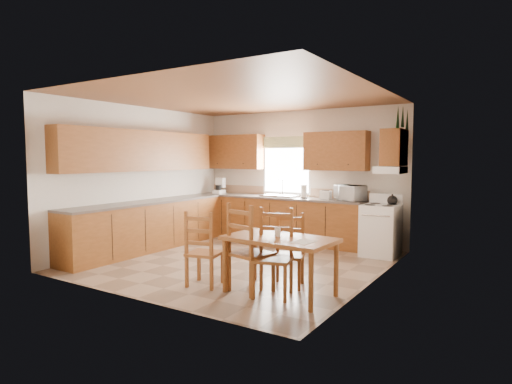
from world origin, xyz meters
The scene contains 35 objects.
floor centered at (0.00, 0.00, 0.00)m, with size 4.50×4.50×0.00m, color #87705A.
ceiling centered at (0.00, 0.00, 2.70)m, with size 4.50×4.50×0.00m, color brown.
wall_left centered at (-2.25, 0.00, 1.35)m, with size 4.50×4.50×0.00m, color silver.
wall_right centered at (2.25, 0.00, 1.35)m, with size 4.50×4.50×0.00m, color silver.
wall_back centered at (0.00, 2.25, 1.35)m, with size 4.50×4.50×0.00m, color silver.
wall_front centered at (0.00, -2.25, 1.35)m, with size 4.50×4.50×0.00m, color silver.
lower_cab_back centered at (-0.38, 1.95, 0.44)m, with size 3.75×0.60×0.88m, color brown.
lower_cab_left centered at (-1.95, -0.15, 0.44)m, with size 0.60×3.60×0.88m, color brown.
counter_back centered at (-0.38, 1.95, 0.90)m, with size 3.75×0.63×0.04m, color #5A4E49.
counter_left centered at (-1.95, -0.15, 0.90)m, with size 0.63×3.60×0.04m, color #5A4E49.
backsplash centered at (-0.38, 2.24, 1.01)m, with size 3.75×0.01×0.18m, color #A27F61.
upper_cab_back_left centered at (-1.55, 2.08, 1.85)m, with size 1.41×0.33×0.75m, color brown.
upper_cab_back_right centered at (0.86, 2.08, 1.85)m, with size 1.25×0.33×0.75m, color brown.
upper_cab_left centered at (-2.08, -0.15, 1.85)m, with size 0.33×3.60×0.75m, color brown.
upper_cab_stove centered at (2.08, 1.65, 1.90)m, with size 0.33×0.62×0.62m, color brown.
range_hood centered at (2.03, 1.65, 1.52)m, with size 0.44×0.62×0.12m, color white.
window_frame centered at (-0.30, 2.22, 1.55)m, with size 1.13×0.02×1.18m, color white.
window_pane centered at (-0.30, 2.21, 1.55)m, with size 1.05×0.01×1.10m, color white.
window_valance centered at (-0.30, 2.19, 2.05)m, with size 1.19×0.01×0.24m, color #456B36.
sink_basin centered at (-0.30, 1.95, 0.94)m, with size 0.75×0.45×0.04m, color silver.
pine_decal_a centered at (2.21, 1.33, 2.38)m, with size 0.22×0.22×0.36m, color #153717.
pine_decal_b centered at (2.21, 1.65, 2.42)m, with size 0.22×0.22×0.36m, color #153717.
pine_decal_c centered at (2.21, 1.97, 2.38)m, with size 0.22×0.22×0.36m, color #153717.
stove centered at (1.88, 1.67, 0.44)m, with size 0.60×0.62×0.89m, color white.
coffeemaker centered at (-1.88, 1.95, 1.11)m, with size 0.22×0.27×0.38m, color white.
paper_towel centered at (0.26, 1.91, 1.05)m, with size 0.11×0.11×0.27m, color white.
toaster centered at (0.72, 1.94, 1.00)m, with size 0.20×0.13×0.17m, color white.
microwave centered at (1.21, 1.94, 1.07)m, with size 0.49×0.35×0.29m, color white.
dining_table centered at (1.41, -1.14, 0.37)m, with size 1.37×0.78×0.73m, color brown.
chair_near_left centered at (0.36, -1.34, 0.51)m, with size 0.43×0.41×1.01m, color brown.
chair_near_right centered at (1.04, -1.23, 0.57)m, with size 0.48×0.46×1.14m, color brown.
chair_far_left centered at (1.38, -1.26, 0.54)m, with size 0.46×0.43×1.09m, color brown.
chair_far_right centered at (1.34, -0.78, 0.48)m, with size 0.41×0.39×0.97m, color brown.
table_paper centered at (1.79, -1.25, 0.73)m, with size 0.22×0.30×0.00m, color white.
table_card centered at (1.37, -1.12, 0.79)m, with size 0.09×0.02×0.12m, color white.
Camera 1 is at (3.99, -5.78, 1.73)m, focal length 30.00 mm.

